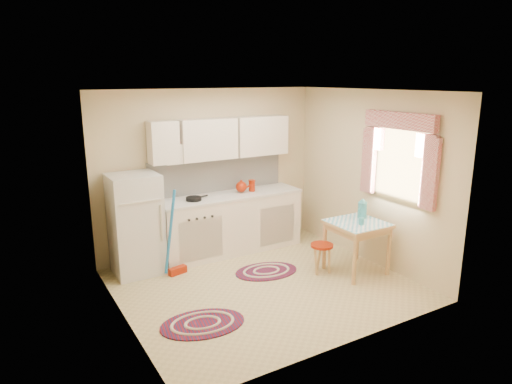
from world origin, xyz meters
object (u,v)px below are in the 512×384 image
at_px(base_cabinets, 231,224).
at_px(stool, 321,258).
at_px(fridge, 136,224).
at_px(table, 356,247).

xyz_separation_m(base_cabinets, stool, (0.71, -1.38, -0.23)).
distance_m(fridge, table, 3.07).
relative_size(fridge, stool, 3.33).
xyz_separation_m(table, stool, (-0.44, 0.21, -0.15)).
distance_m(fridge, stool, 2.61).
bearing_deg(stool, base_cabinets, 117.14).
relative_size(base_cabinets, table, 3.12).
bearing_deg(fridge, stool, -31.17).
bearing_deg(base_cabinets, stool, -62.86).
relative_size(base_cabinets, stool, 5.36).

